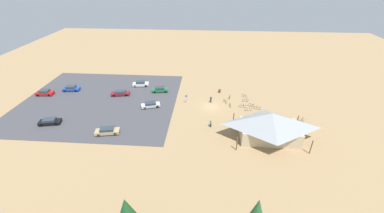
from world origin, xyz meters
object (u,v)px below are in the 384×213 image
bicycle_silver_trailside (245,100)px  car_black_end_stall (50,121)px  bicycle_red_yard_right (225,101)px  bicycle_blue_edge_north (251,105)px  car_tan_by_curb (107,131)px  visitor_near_lot (211,99)px  car_red_second_row (45,92)px  bike_pavilion (271,124)px  visitor_at_bikes (211,123)px  lot_sign (186,98)px  car_silver_near_entry (151,105)px  car_maroon_front_row (120,93)px  bicycle_black_yard_left (243,106)px  car_green_mid_lot (160,89)px  car_blue_far_end (71,88)px  bicycle_yellow_yard_center (297,121)px  bicycle_white_edge_south (303,120)px  bicycle_purple_front_row (307,125)px  bicycle_orange_lone_west (230,105)px  trash_bin (220,91)px  car_white_inner_stall (141,84)px  bicycle_silver_by_bin (248,109)px  bicycle_green_near_porch (257,108)px  bicycle_green_mid_cluster (245,96)px  bicycle_teal_back_row (230,97)px

bicycle_silver_trailside → car_black_end_stall: (42.80, 13.09, 0.36)m
bicycle_red_yard_right → bicycle_blue_edge_north: 6.47m
car_tan_by_curb → visitor_near_lot: bearing=-144.8°
bicycle_silver_trailside → car_red_second_row: (51.95, 0.21, 0.42)m
bike_pavilion → visitor_at_bikes: (11.33, -3.01, -2.30)m
lot_sign → car_silver_near_entry: 8.79m
visitor_near_lot → car_maroon_front_row: bearing=-5.0°
bicycle_black_yard_left → visitor_near_lot: 7.85m
car_green_mid_lot → visitor_at_bikes: 20.67m
bicycle_blue_edge_north → car_blue_far_end: size_ratio=0.37×
bicycle_yellow_yard_center → bicycle_white_edge_south: 1.73m
bicycle_purple_front_row → car_red_second_row: 64.34m
car_red_second_row → car_silver_near_entry: bearing=171.7°
car_green_mid_lot → bicycle_silver_trailside: bearing=170.0°
car_blue_far_end → bicycle_orange_lone_west: bearing=172.6°
trash_bin → car_green_mid_lot: (15.97, 0.73, 0.28)m
bike_pavilion → bicycle_blue_edge_north: 12.68m
car_green_mid_lot → car_white_inner_stall: (6.07, -3.08, 0.05)m
bicycle_white_edge_south → car_red_second_row: size_ratio=0.38×
bicycle_white_edge_south → car_black_end_stall: bearing=5.3°
bicycle_purple_front_row → trash_bin: bearing=-39.5°
bicycle_silver_by_bin → bicycle_green_near_porch: 2.32m
bicycle_silver_trailside → car_tan_by_curb: (29.27, 15.58, 0.39)m
bicycle_orange_lone_west → bicycle_green_mid_cluster: (-4.01, -5.01, 0.04)m
bicycle_red_yard_right → bicycle_green_mid_cluster: 5.99m
bicycle_purple_front_row → car_silver_near_entry: bearing=-9.3°
lot_sign → car_maroon_front_row: size_ratio=0.44×
bicycle_green_mid_cluster → car_black_end_stall: 45.53m
bicycle_purple_front_row → car_blue_far_end: size_ratio=0.35×
bicycle_yellow_yard_center → car_maroon_front_row: size_ratio=0.35×
lot_sign → car_green_mid_lot: 9.46m
visitor_near_lot → bicycle_teal_back_row: bearing=-153.0°
lot_sign → car_tan_by_curb: 20.21m
car_red_second_row → visitor_at_bikes: 44.83m
lot_sign → car_black_end_stall: lot_sign is taller
bicycle_blue_edge_north → car_white_inner_stall: 30.92m
trash_bin → car_maroon_front_row: (25.89, 3.55, 0.24)m
car_red_second_row → car_maroon_front_row: car_red_second_row is taller
bicycle_silver_trailside → visitor_near_lot: 8.68m
bicycle_teal_back_row → car_maroon_front_row: (28.35, 0.36, 0.31)m
bicycle_silver_by_bin → car_red_second_row: size_ratio=0.39×
bicycle_purple_front_row → car_maroon_front_row: size_ratio=0.32×
lot_sign → bicycle_silver_trailside: (-14.64, -1.66, -1.07)m
bicycle_purple_front_row → bicycle_green_mid_cluster: bearing=-46.9°
bicycle_teal_back_row → bicycle_white_edge_south: bicycle_teal_back_row is taller
bicycle_black_yard_left → visitor_at_bikes: 11.55m
bicycle_teal_back_row → car_silver_near_entry: bearing=17.1°
bicycle_green_near_porch → bicycle_black_yard_left: bicycle_black_yard_left is taller
bicycle_yellow_yard_center → car_maroon_front_row: car_maroon_front_row is taller
trash_bin → car_green_mid_lot: 15.98m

